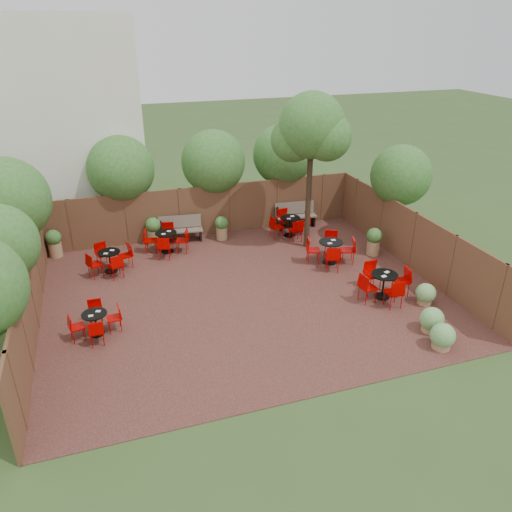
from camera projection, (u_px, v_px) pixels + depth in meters
name	position (u px, v px, depth m)	size (l,w,h in m)	color
ground	(244.00, 294.00, 15.44)	(80.00, 80.00, 0.00)	#354F23
courtyard_paving	(244.00, 294.00, 15.44)	(12.00, 10.00, 0.02)	#3C1B18
fence_back	(206.00, 211.00, 19.29)	(12.00, 0.08, 2.00)	#4C2F1C
fence_left	(31.00, 297.00, 13.32)	(0.08, 10.00, 2.00)	#4C2F1C
fence_right	(413.00, 240.00, 16.70)	(0.08, 10.00, 2.00)	#4C2F1C
neighbour_building	(73.00, 126.00, 19.29)	(5.00, 4.00, 8.00)	silver
overhang_foliage	(162.00, 186.00, 16.46)	(15.63, 10.72, 2.65)	#2E621F
courtyard_tree	(312.00, 131.00, 16.77)	(2.52, 2.42, 5.63)	black
park_bench_left	(181.00, 229.00, 18.87)	(1.66, 0.70, 0.99)	brown
park_bench_right	(295.00, 214.00, 20.20)	(1.68, 0.66, 1.02)	brown
bistro_tables	(248.00, 257.00, 16.78)	(9.92, 6.97, 0.93)	black
planters	(198.00, 235.00, 18.23)	(11.50, 4.00, 1.05)	#98754C
low_shrubs	(433.00, 318.00, 13.56)	(1.56, 2.66, 0.71)	#98754C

